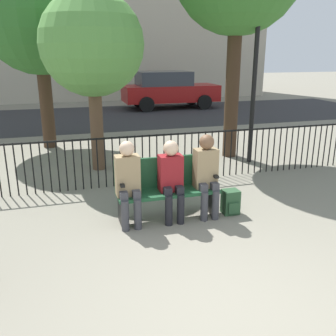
{
  "coord_description": "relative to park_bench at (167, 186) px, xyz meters",
  "views": [
    {
      "loc": [
        -1.46,
        -2.66,
        2.41
      ],
      "look_at": [
        0.0,
        2.33,
        0.8
      ],
      "focal_mm": 40.0,
      "sensor_mm": 36.0,
      "label": 1
    }
  ],
  "objects": [
    {
      "name": "ground_plane",
      "position": [
        0.0,
        -2.41,
        -0.49
      ],
      "size": [
        80.0,
        80.0,
        0.0
      ],
      "primitive_type": "plane",
      "color": "gray"
    },
    {
      "name": "park_bench",
      "position": [
        0.0,
        0.0,
        0.0
      ],
      "size": [
        1.52,
        0.45,
        0.92
      ],
      "color": "#194728",
      "rests_on": "ground"
    },
    {
      "name": "seated_person_0",
      "position": [
        -0.6,
        -0.12,
        0.21
      ],
      "size": [
        0.34,
        0.39,
        1.25
      ],
      "color": "#3D3D42",
      "rests_on": "ground"
    },
    {
      "name": "seated_person_1",
      "position": [
        0.04,
        -0.13,
        0.2
      ],
      "size": [
        0.34,
        0.39,
        1.21
      ],
      "color": "black",
      "rests_on": "ground"
    },
    {
      "name": "seated_person_2",
      "position": [
        0.59,
        -0.12,
        0.22
      ],
      "size": [
        0.34,
        0.39,
        1.27
      ],
      "color": "#3D3D42",
      "rests_on": "ground"
    },
    {
      "name": "backpack",
      "position": [
        0.99,
        -0.18,
        -0.3
      ],
      "size": [
        0.25,
        0.25,
        0.38
      ],
      "color": "#284C2D",
      "rests_on": "ground"
    },
    {
      "name": "fence_railing",
      "position": [
        -0.02,
        1.57,
        0.07
      ],
      "size": [
        9.01,
        0.03,
        0.95
      ],
      "color": "black",
      "rests_on": "ground"
    },
    {
      "name": "tree_0",
      "position": [
        -1.76,
        5.14,
        2.78
      ],
      "size": [
        2.86,
        2.86,
        4.72
      ],
      "color": "#422D1E",
      "rests_on": "ground"
    },
    {
      "name": "tree_2",
      "position": [
        -0.73,
        2.78,
        2.06
      ],
      "size": [
        2.06,
        2.06,
        3.6
      ],
      "color": "brown",
      "rests_on": "ground"
    },
    {
      "name": "lamp_post",
      "position": [
        2.66,
        2.37,
        1.73
      ],
      "size": [
        0.28,
        0.28,
        3.3
      ],
      "color": "black",
      "rests_on": "ground"
    },
    {
      "name": "street_surface",
      "position": [
        0.0,
        9.59,
        -0.48
      ],
      "size": [
        24.0,
        6.0,
        0.01
      ],
      "color": "#2B2B2D",
      "rests_on": "ground"
    },
    {
      "name": "parked_car_0",
      "position": [
        3.32,
        11.23,
        0.36
      ],
      "size": [
        4.2,
        1.94,
        1.62
      ],
      "color": "maroon",
      "rests_on": "ground"
    }
  ]
}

